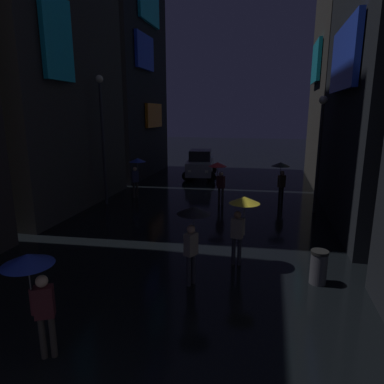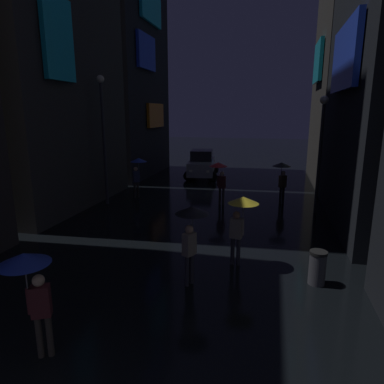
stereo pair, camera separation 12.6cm
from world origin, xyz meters
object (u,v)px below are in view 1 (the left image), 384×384
at_px(pedestrian_far_right_blue, 137,167).
at_px(car_distant, 200,164).
at_px(pedestrian_midstreet_left_yellow, 242,212).
at_px(streetlamp_right_far, 320,141).
at_px(pedestrian_foreground_right_red, 219,172).
at_px(pedestrian_foreground_left_blue, 33,277).
at_px(trash_bin, 319,267).
at_px(streetlamp_left_far, 102,127).
at_px(pedestrian_midstreet_centre_black, 193,224).
at_px(pedestrian_near_crossing_black, 281,171).

xyz_separation_m(pedestrian_far_right_blue, car_distant, (2.14, 6.46, -0.74)).
xyz_separation_m(pedestrian_midstreet_left_yellow, streetlamp_right_far, (2.83, 6.32, 1.60)).
bearing_deg(streetlamp_right_far, pedestrian_far_right_blue, 174.17).
relative_size(pedestrian_foreground_right_red, pedestrian_foreground_left_blue, 1.00).
bearing_deg(pedestrian_midstreet_left_yellow, trash_bin, -18.29).
height_order(car_distant, streetlamp_left_far, streetlamp_left_far).
bearing_deg(pedestrian_foreground_right_red, trash_bin, -62.73).
bearing_deg(pedestrian_far_right_blue, pedestrian_midstreet_centre_black, -59.88).
distance_m(car_distant, streetlamp_left_far, 9.19).
bearing_deg(pedestrian_midstreet_centre_black, pedestrian_far_right_blue, 120.12).
xyz_separation_m(pedestrian_midstreet_centre_black, streetlamp_right_far, (3.98, 7.73, 1.60)).
height_order(pedestrian_foreground_right_red, trash_bin, pedestrian_foreground_right_red).
relative_size(pedestrian_far_right_blue, trash_bin, 2.28).
xyz_separation_m(pedestrian_midstreet_centre_black, trash_bin, (3.28, 0.70, -1.20)).
bearing_deg(streetlamp_left_far, trash_bin, -33.98).
relative_size(pedestrian_midstreet_centre_black, pedestrian_far_right_blue, 1.00).
distance_m(pedestrian_near_crossing_black, pedestrian_far_right_blue, 7.46).
bearing_deg(pedestrian_near_crossing_black, trash_bin, -84.11).
relative_size(pedestrian_midstreet_centre_black, streetlamp_left_far, 0.34).
bearing_deg(car_distant, pedestrian_midstreet_centre_black, -79.22).
relative_size(pedestrian_foreground_right_red, trash_bin, 2.28).
bearing_deg(pedestrian_near_crossing_black, car_distant, 130.36).
distance_m(pedestrian_midstreet_centre_black, pedestrian_foreground_left_blue, 4.09).
xyz_separation_m(pedestrian_midstreet_centre_black, pedestrian_near_crossing_black, (2.44, 8.86, 0.00)).
distance_m(car_distant, trash_bin, 15.68).
distance_m(pedestrian_far_right_blue, trash_bin, 11.55).
height_order(streetlamp_left_far, streetlamp_right_far, streetlamp_left_far).
xyz_separation_m(pedestrian_foreground_left_blue, car_distant, (-0.79, 18.62, -0.74)).
bearing_deg(car_distant, streetlamp_right_far, -47.12).
bearing_deg(pedestrian_foreground_right_red, pedestrian_midstreet_left_yellow, -75.87).
xyz_separation_m(streetlamp_left_far, streetlamp_right_far, (10.00, 0.76, -0.54)).
bearing_deg(pedestrian_far_right_blue, pedestrian_midstreet_left_yellow, -49.58).
bearing_deg(pedestrian_foreground_left_blue, pedestrian_midstreet_centre_black, 59.21).
bearing_deg(pedestrian_foreground_left_blue, streetlamp_right_far, 61.63).
height_order(pedestrian_near_crossing_black, streetlamp_right_far, streetlamp_right_far).
bearing_deg(pedestrian_foreground_left_blue, car_distant, 92.41).
bearing_deg(streetlamp_left_far, pedestrian_far_right_blue, 59.12).
distance_m(pedestrian_midstreet_centre_black, pedestrian_foreground_right_red, 8.12).
relative_size(pedestrian_foreground_right_red, streetlamp_right_far, 0.41).
xyz_separation_m(pedestrian_near_crossing_black, car_distant, (-5.31, 6.25, -0.74)).
xyz_separation_m(streetlamp_right_far, trash_bin, (-0.70, -7.03, -2.80)).
xyz_separation_m(pedestrian_midstreet_left_yellow, car_distant, (-4.03, 13.71, -0.74)).
bearing_deg(pedestrian_far_right_blue, streetlamp_right_far, -5.83).
xyz_separation_m(car_distant, streetlamp_left_far, (-3.14, -8.14, 2.88)).
bearing_deg(pedestrian_midstreet_left_yellow, pedestrian_midstreet_centre_black, -129.28).
xyz_separation_m(pedestrian_midstreet_left_yellow, trash_bin, (2.13, -0.70, -1.20)).
bearing_deg(trash_bin, pedestrian_near_crossing_black, 95.89).
distance_m(pedestrian_midstreet_left_yellow, pedestrian_midstreet_centre_black, 1.82).
bearing_deg(pedestrian_foreground_right_red, pedestrian_near_crossing_black, 14.42).
height_order(pedestrian_foreground_left_blue, pedestrian_far_right_blue, same).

